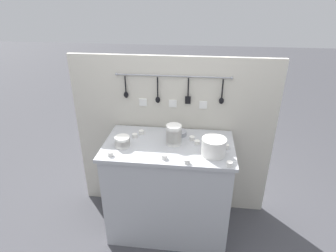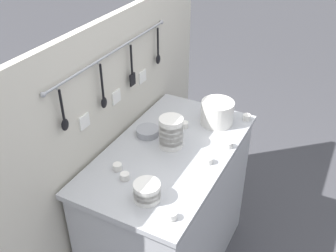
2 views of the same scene
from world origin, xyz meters
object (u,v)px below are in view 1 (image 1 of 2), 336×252
object	(u,v)px
bowl_stack_short_front	(174,135)
cup_back_left	(164,157)
cup_by_caddy	(226,147)
cup_front_right	(192,138)
cup_back_right	(135,136)
bowl_stack_wide_centre	(122,142)
cup_edge_far	(141,132)
cup_centre	(229,164)
cup_beside_plates	(197,142)
cup_front_left	(187,161)
steel_mixing_bowl	(179,133)
cup_mid_row	(110,154)
plate_stack	(214,147)

from	to	relation	value
bowl_stack_short_front	cup_back_left	world-z (taller)	bowl_stack_short_front
cup_by_caddy	cup_front_right	bearing A→B (deg)	158.93
cup_back_right	bowl_stack_wide_centre	bearing A→B (deg)	-112.22
bowl_stack_wide_centre	cup_edge_far	xyz separation A→B (m)	(0.11, 0.24, -0.03)
cup_edge_far	cup_back_right	size ratio (longest dim) A/B	1.00
cup_front_right	cup_back_left	distance (m)	0.38
cup_front_right	bowl_stack_short_front	bearing A→B (deg)	-151.49
cup_by_caddy	cup_centre	distance (m)	0.26
cup_by_caddy	cup_beside_plates	world-z (taller)	same
bowl_stack_short_front	cup_edge_far	distance (m)	0.35
cup_front_left	steel_mixing_bowl	bearing A→B (deg)	102.07
cup_back_left	cup_front_left	bearing A→B (deg)	-13.85
cup_by_caddy	cup_front_left	bearing A→B (deg)	-140.58
cup_front_right	cup_front_left	size ratio (longest dim) A/B	1.00
cup_front_right	cup_beside_plates	xyz separation A→B (m)	(0.05, -0.07, 0.00)
cup_by_caddy	cup_mid_row	bearing A→B (deg)	-166.61
cup_front_right	cup_beside_plates	distance (m)	0.08
cup_mid_row	cup_back_right	distance (m)	0.34
cup_back_left	cup_by_caddy	xyz separation A→B (m)	(0.49, 0.21, 0.00)
steel_mixing_bowl	cup_back_right	size ratio (longest dim) A/B	2.88
cup_edge_far	cup_centre	distance (m)	0.87
bowl_stack_wide_centre	cup_front_left	size ratio (longest dim) A/B	2.72
cup_back_left	cup_beside_plates	xyz separation A→B (m)	(0.25, 0.25, 0.00)
steel_mixing_bowl	cup_beside_plates	xyz separation A→B (m)	(0.16, -0.15, -0.00)
steel_mixing_bowl	cup_beside_plates	bearing A→B (deg)	-43.01
bowl_stack_short_front	cup_by_caddy	world-z (taller)	bowl_stack_short_front
bowl_stack_wide_centre	cup_front_left	world-z (taller)	bowl_stack_wide_centre
cup_by_caddy	cup_mid_row	world-z (taller)	same
cup_beside_plates	cup_front_left	size ratio (longest dim) A/B	1.00
cup_back_left	cup_mid_row	distance (m)	0.43
cup_back_left	cup_centre	distance (m)	0.50
plate_stack	cup_beside_plates	world-z (taller)	plate_stack
cup_front_left	cup_back_right	world-z (taller)	same
cup_by_caddy	cup_back_right	distance (m)	0.80
cup_front_right	cup_edge_far	bearing A→B (deg)	172.45
bowl_stack_short_front	cup_front_right	bearing A→B (deg)	28.51
bowl_stack_short_front	cup_mid_row	bearing A→B (deg)	-152.61
bowl_stack_short_front	plate_stack	bearing A→B (deg)	-22.56
cup_back_left	steel_mixing_bowl	bearing A→B (deg)	78.61
steel_mixing_bowl	cup_mid_row	distance (m)	0.66
bowl_stack_wide_centre	cup_front_right	distance (m)	0.60
steel_mixing_bowl	cup_front_left	world-z (taller)	steel_mixing_bowl
cup_back_left	cup_back_right	distance (m)	0.44
cup_by_caddy	cup_centre	world-z (taller)	same
bowl_stack_wide_centre	steel_mixing_bowl	size ratio (longest dim) A/B	0.94
bowl_stack_wide_centre	steel_mixing_bowl	distance (m)	0.52
bowl_stack_wide_centre	cup_mid_row	xyz separation A→B (m)	(-0.06, -0.16, -0.03)
cup_front_left	cup_back_right	distance (m)	0.60
cup_front_right	cup_centre	size ratio (longest dim) A/B	1.00
cup_back_left	bowl_stack_short_front	bearing A→B (deg)	78.49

